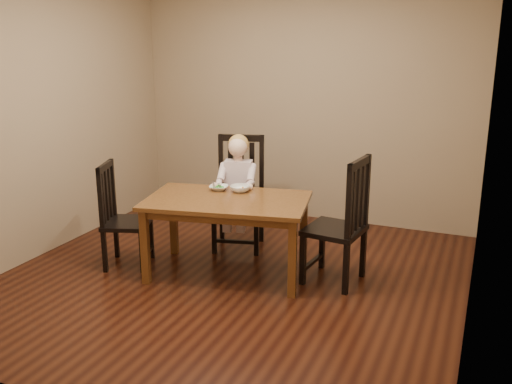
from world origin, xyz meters
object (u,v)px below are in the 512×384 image
at_px(chair_left, 122,217).
at_px(bowl_peas, 219,188).
at_px(bowl_veg, 240,189).
at_px(chair_child, 239,195).
at_px(toddler, 238,181).
at_px(dining_table, 227,208).
at_px(chair_right, 341,224).

relative_size(chair_left, bowl_peas, 5.66).
distance_m(chair_left, bowl_veg, 1.14).
relative_size(chair_child, toddler, 1.83).
relative_size(chair_child, bowl_peas, 6.52).
bearing_deg(dining_table, bowl_peas, 130.56).
xyz_separation_m(dining_table, toddler, (-0.18, 0.64, 0.08)).
height_order(chair_child, bowl_veg, chair_child).
bearing_deg(chair_child, chair_left, 33.24).
bearing_deg(toddler, bowl_veg, 101.85).
bearing_deg(bowl_peas, toddler, 87.98).
height_order(bowl_peas, bowl_veg, bowl_veg).
distance_m(dining_table, chair_right, 1.02).
relative_size(chair_child, chair_right, 1.01).
relative_size(chair_left, bowl_veg, 5.36).
height_order(dining_table, bowl_veg, bowl_veg).
relative_size(dining_table, bowl_veg, 8.46).
distance_m(chair_child, bowl_veg, 0.53).
xyz_separation_m(toddler, bowl_veg, (0.20, -0.39, 0.04)).
distance_m(chair_child, toddler, 0.17).
relative_size(toddler, bowl_veg, 3.36).
bearing_deg(chair_child, bowl_veg, 100.46).
bearing_deg(dining_table, chair_right, 11.96).
height_order(chair_left, toddler, toddler).
height_order(chair_right, bowl_peas, chair_right).
bearing_deg(chair_right, toddler, 77.02).
height_order(dining_table, chair_left, chair_left).
relative_size(dining_table, bowl_peas, 8.95).
distance_m(toddler, bowl_veg, 0.43).
height_order(dining_table, chair_right, chair_right).
xyz_separation_m(chair_child, bowl_peas, (0.00, -0.46, 0.19)).
bearing_deg(toddler, chair_right, 145.00).
relative_size(chair_right, bowl_peas, 6.48).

